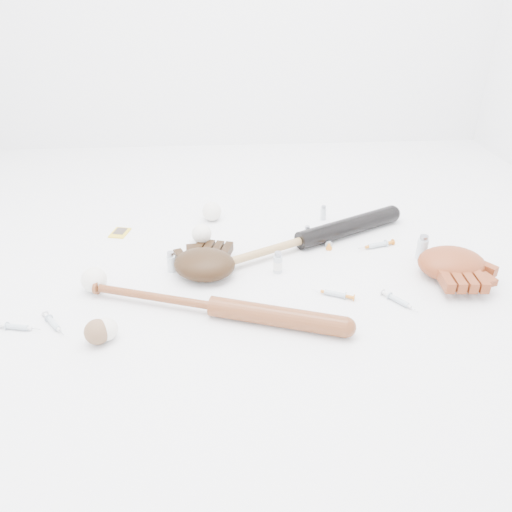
{
  "coord_description": "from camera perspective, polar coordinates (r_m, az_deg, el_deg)",
  "views": [
    {
      "loc": [
        -0.07,
        -1.48,
        0.93
      ],
      "look_at": [
        0.03,
        0.02,
        0.06
      ],
      "focal_mm": 35.0,
      "sensor_mm": 36.0,
      "label": 1
    }
  ],
  "objects": [
    {
      "name": "baseball_left",
      "position": [
        1.73,
        -18.02,
        -2.6
      ],
      "size": [
        0.08,
        0.08,
        0.08
      ],
      "primitive_type": "sphere",
      "color": "white",
      "rests_on": "ground"
    },
    {
      "name": "syringe_1",
      "position": [
        1.65,
        8.99,
        -4.3
      ],
      "size": [
        0.15,
        0.09,
        0.02
      ],
      "primitive_type": null,
      "rotation": [
        0.0,
        0.0,
        2.71
      ],
      "color": "#ADBCC6",
      "rests_on": "ground"
    },
    {
      "name": "vial_0",
      "position": [
        1.96,
        5.85,
        2.55
      ],
      "size": [
        0.02,
        0.02,
        0.06
      ],
      "primitive_type": "cylinder",
      "color": "silver",
      "rests_on": "ground"
    },
    {
      "name": "pedestal",
      "position": [
        1.88,
        -6.14,
        0.95
      ],
      "size": [
        0.1,
        0.1,
        0.04
      ],
      "primitive_type": "cube",
      "rotation": [
        0.0,
        0.0,
        0.29
      ],
      "color": "white",
      "rests_on": "ground"
    },
    {
      "name": "baseball_aged",
      "position": [
        1.5,
        -17.69,
        -8.26
      ],
      "size": [
        0.07,
        0.07,
        0.07
      ],
      "primitive_type": "sphere",
      "color": "brown",
      "rests_on": "ground"
    },
    {
      "name": "syringe_0",
      "position": [
        1.62,
        -22.16,
        -7.14
      ],
      "size": [
        0.11,
        0.13,
        0.02
      ],
      "primitive_type": null,
      "rotation": [
        0.0,
        0.0,
        -0.91
      ],
      "color": "#ADBCC6",
      "rests_on": "ground"
    },
    {
      "name": "vial_3",
      "position": [
        1.92,
        18.48,
        0.99
      ],
      "size": [
        0.04,
        0.04,
        0.09
      ],
      "primitive_type": "cylinder",
      "color": "silver",
      "rests_on": "ground"
    },
    {
      "name": "vial_2",
      "position": [
        1.74,
        2.51,
        -0.72
      ],
      "size": [
        0.03,
        0.03,
        0.08
      ],
      "primitive_type": "cylinder",
      "color": "silver",
      "rests_on": "ground"
    },
    {
      "name": "baseball_upper",
      "position": [
        2.12,
        -5.07,
        5.11
      ],
      "size": [
        0.08,
        0.08,
        0.08
      ],
      "primitive_type": "sphere",
      "color": "white",
      "rests_on": "ground"
    },
    {
      "name": "trading_card",
      "position": [
        2.09,
        -15.3,
        2.58
      ],
      "size": [
        0.08,
        0.1,
        0.0
      ],
      "primitive_type": "cube",
      "rotation": [
        0.0,
        0.0,
        -0.23
      ],
      "color": "gold",
      "rests_on": "ground"
    },
    {
      "name": "syringe_3",
      "position": [
        1.66,
        15.99,
        -4.93
      ],
      "size": [
        0.11,
        0.14,
        0.02
      ],
      "primitive_type": null,
      "rotation": [
        0.0,
        0.0,
        -0.94
      ],
      "color": "#ADBCC6",
      "rests_on": "ground"
    },
    {
      "name": "syringe_2",
      "position": [
        1.97,
        8.33,
        1.8
      ],
      "size": [
        0.06,
        0.16,
        0.02
      ],
      "primitive_type": null,
      "rotation": [
        0.0,
        0.0,
        1.38
      ],
      "color": "#ADBCC6",
      "rests_on": "ground"
    },
    {
      "name": "bat_wood",
      "position": [
        1.54,
        -4.89,
        -5.74
      ],
      "size": [
        0.83,
        0.34,
        0.06
      ],
      "primitive_type": null,
      "rotation": [
        0.0,
        0.0,
        -0.33
      ],
      "color": "brown",
      "rests_on": "ground"
    },
    {
      "name": "baseball_mid",
      "position": [
        1.5,
        -16.78,
        -8.03
      ],
      "size": [
        0.07,
        0.07,
        0.07
      ],
      "primitive_type": "sphere",
      "color": "white",
      "rests_on": "ground"
    },
    {
      "name": "bat_dark",
      "position": [
        1.9,
        5.27,
        1.78
      ],
      "size": [
        0.91,
        0.51,
        0.07
      ],
      "primitive_type": null,
      "rotation": [
        0.0,
        0.0,
        0.47
      ],
      "color": "black",
      "rests_on": "ground"
    },
    {
      "name": "syringe_5",
      "position": [
        1.65,
        -25.62,
        -7.33
      ],
      "size": [
        0.15,
        0.06,
        0.02
      ],
      "primitive_type": null,
      "rotation": [
        0.0,
        0.0,
        -0.22
      ],
      "color": "#ADBCC6",
      "rests_on": "ground"
    },
    {
      "name": "vial_4",
      "position": [
        1.77,
        -9.66,
        -0.64
      ],
      "size": [
        0.03,
        0.03,
        0.08
      ],
      "primitive_type": "cylinder",
      "color": "silver",
      "rests_on": "ground"
    },
    {
      "name": "baseball_on_pedestal",
      "position": [
        1.85,
        -6.24,
        2.53
      ],
      "size": [
        0.07,
        0.07,
        0.07
      ],
      "primitive_type": "sphere",
      "color": "white",
      "rests_on": "pedestal"
    },
    {
      "name": "glove_dark",
      "position": [
        1.73,
        -5.92,
        -0.9
      ],
      "size": [
        0.32,
        0.32,
        0.09
      ],
      "primitive_type": null,
      "rotation": [
        0.0,
        0.0,
        -0.27
      ],
      "color": "black",
      "rests_on": "ground"
    },
    {
      "name": "syringe_4",
      "position": [
        1.97,
        13.69,
        1.23
      ],
      "size": [
        0.17,
        0.07,
        0.02
      ],
      "primitive_type": null,
      "rotation": [
        0.0,
        0.0,
        3.41
      ],
      "color": "#ADBCC6",
      "rests_on": "ground"
    },
    {
      "name": "vial_1",
      "position": [
        2.15,
        7.69,
        4.94
      ],
      "size": [
        0.02,
        0.02,
        0.06
      ],
      "primitive_type": "cylinder",
      "color": "silver",
      "rests_on": "ground"
    },
    {
      "name": "glove_tan",
      "position": [
        1.85,
        21.45,
        -0.76
      ],
      "size": [
        0.29,
        0.29,
        0.1
      ],
      "primitive_type": null,
      "rotation": [
        0.0,
        0.0,
        3.08
      ],
      "color": "maroon",
      "rests_on": "ground"
    }
  ]
}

